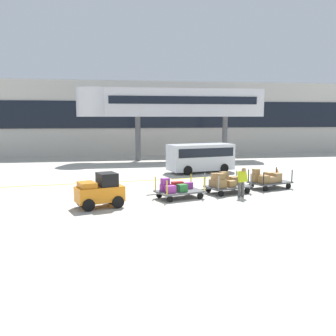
{
  "coord_description": "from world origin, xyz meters",
  "views": [
    {
      "loc": [
        -3.91,
        -16.32,
        4.17
      ],
      "look_at": [
        -0.64,
        2.89,
        1.55
      ],
      "focal_mm": 41.5,
      "sensor_mm": 36.0,
      "label": 1
    }
  ],
  "objects_px": {
    "baggage_handler": "(242,181)",
    "safety_cone_near": "(254,173)",
    "baggage_cart_tail": "(268,179)",
    "safety_cone_far": "(277,172)",
    "baggage_tug": "(100,191)",
    "shuttle_van": "(201,156)",
    "baggage_cart_lead": "(177,189)",
    "baggage_cart_middle": "(225,183)"
  },
  "relations": [
    {
      "from": "baggage_handler",
      "to": "safety_cone_near",
      "type": "height_order",
      "value": "baggage_handler"
    },
    {
      "from": "baggage_cart_tail",
      "to": "safety_cone_far",
      "type": "bearing_deg",
      "value": 58.63
    },
    {
      "from": "baggage_tug",
      "to": "shuttle_van",
      "type": "xyz_separation_m",
      "value": [
        7.32,
        10.09,
        0.48
      ]
    },
    {
      "from": "baggage_cart_lead",
      "to": "safety_cone_far",
      "type": "xyz_separation_m",
      "value": [
        8.3,
        6.11,
        -0.21
      ]
    },
    {
      "from": "baggage_cart_lead",
      "to": "shuttle_van",
      "type": "relative_size",
      "value": 0.6
    },
    {
      "from": "baggage_cart_tail",
      "to": "safety_cone_near",
      "type": "xyz_separation_m",
      "value": [
        0.85,
        4.23,
        -0.26
      ]
    },
    {
      "from": "baggage_cart_lead",
      "to": "baggage_cart_middle",
      "type": "height_order",
      "value": "baggage_cart_middle"
    },
    {
      "from": "baggage_tug",
      "to": "baggage_cart_lead",
      "type": "xyz_separation_m",
      "value": [
        3.85,
        1.28,
        -0.27
      ]
    },
    {
      "from": "baggage_cart_lead",
      "to": "safety_cone_near",
      "type": "bearing_deg",
      "value": 42.88
    },
    {
      "from": "safety_cone_near",
      "to": "baggage_tug",
      "type": "bearing_deg",
      "value": -144.69
    },
    {
      "from": "baggage_cart_tail",
      "to": "baggage_cart_lead",
      "type": "bearing_deg",
      "value": -161.96
    },
    {
      "from": "baggage_cart_middle",
      "to": "baggage_handler",
      "type": "distance_m",
      "value": 1.33
    },
    {
      "from": "baggage_cart_lead",
      "to": "baggage_cart_tail",
      "type": "distance_m",
      "value": 6.0
    },
    {
      "from": "baggage_cart_tail",
      "to": "safety_cone_near",
      "type": "relative_size",
      "value": 5.6
    },
    {
      "from": "baggage_cart_tail",
      "to": "safety_cone_near",
      "type": "bearing_deg",
      "value": 78.66
    },
    {
      "from": "safety_cone_near",
      "to": "safety_cone_far",
      "type": "relative_size",
      "value": 1.0
    },
    {
      "from": "baggage_handler",
      "to": "baggage_cart_lead",
      "type": "bearing_deg",
      "value": 175.75
    },
    {
      "from": "baggage_cart_middle",
      "to": "baggage_handler",
      "type": "xyz_separation_m",
      "value": [
        0.51,
        -1.19,
        0.3
      ]
    },
    {
      "from": "baggage_handler",
      "to": "shuttle_van",
      "type": "height_order",
      "value": "shuttle_van"
    },
    {
      "from": "baggage_tug",
      "to": "shuttle_van",
      "type": "bearing_deg",
      "value": 54.04
    },
    {
      "from": "baggage_cart_tail",
      "to": "shuttle_van",
      "type": "xyz_separation_m",
      "value": [
        -2.24,
        6.95,
        0.7
      ]
    },
    {
      "from": "baggage_cart_tail",
      "to": "safety_cone_far",
      "type": "relative_size",
      "value": 5.6
    },
    {
      "from": "safety_cone_near",
      "to": "safety_cone_far",
      "type": "xyz_separation_m",
      "value": [
        1.74,
        0.02,
        0.0
      ]
    },
    {
      "from": "baggage_tug",
      "to": "safety_cone_far",
      "type": "xyz_separation_m",
      "value": [
        12.14,
        7.39,
        -0.48
      ]
    },
    {
      "from": "baggage_cart_middle",
      "to": "baggage_cart_tail",
      "type": "xyz_separation_m",
      "value": [
        2.88,
        0.92,
        -0.02
      ]
    },
    {
      "from": "baggage_handler",
      "to": "safety_cone_near",
      "type": "xyz_separation_m",
      "value": [
        3.21,
        6.34,
        -0.59
      ]
    },
    {
      "from": "baggage_cart_lead",
      "to": "baggage_handler",
      "type": "xyz_separation_m",
      "value": [
        3.34,
        -0.25,
        0.38
      ]
    },
    {
      "from": "baggage_cart_middle",
      "to": "baggage_cart_lead",
      "type": "bearing_deg",
      "value": -161.61
    },
    {
      "from": "shuttle_van",
      "to": "safety_cone_near",
      "type": "relative_size",
      "value": 9.28
    },
    {
      "from": "baggage_cart_tail",
      "to": "shuttle_van",
      "type": "distance_m",
      "value": 7.33
    },
    {
      "from": "baggage_handler",
      "to": "shuttle_van",
      "type": "distance_m",
      "value": 9.06
    },
    {
      "from": "baggage_cart_lead",
      "to": "shuttle_van",
      "type": "bearing_deg",
      "value": 68.48
    },
    {
      "from": "baggage_cart_middle",
      "to": "shuttle_van",
      "type": "height_order",
      "value": "shuttle_van"
    },
    {
      "from": "baggage_cart_middle",
      "to": "shuttle_van",
      "type": "distance_m",
      "value": 7.92
    },
    {
      "from": "baggage_cart_middle",
      "to": "baggage_handler",
      "type": "bearing_deg",
      "value": -66.65
    },
    {
      "from": "baggage_cart_lead",
      "to": "baggage_cart_middle",
      "type": "relative_size",
      "value": 1.0
    },
    {
      "from": "safety_cone_far",
      "to": "baggage_cart_middle",
      "type": "bearing_deg",
      "value": -136.63
    },
    {
      "from": "baggage_cart_lead",
      "to": "baggage_cart_tail",
      "type": "height_order",
      "value": "baggage_cart_tail"
    },
    {
      "from": "baggage_tug",
      "to": "baggage_cart_tail",
      "type": "distance_m",
      "value": 10.06
    },
    {
      "from": "baggage_cart_lead",
      "to": "safety_cone_near",
      "type": "relative_size",
      "value": 5.6
    },
    {
      "from": "baggage_cart_middle",
      "to": "safety_cone_near",
      "type": "xyz_separation_m",
      "value": [
        3.73,
        5.15,
        -0.29
      ]
    },
    {
      "from": "baggage_cart_tail",
      "to": "baggage_handler",
      "type": "xyz_separation_m",
      "value": [
        -2.37,
        -2.11,
        0.33
      ]
    }
  ]
}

